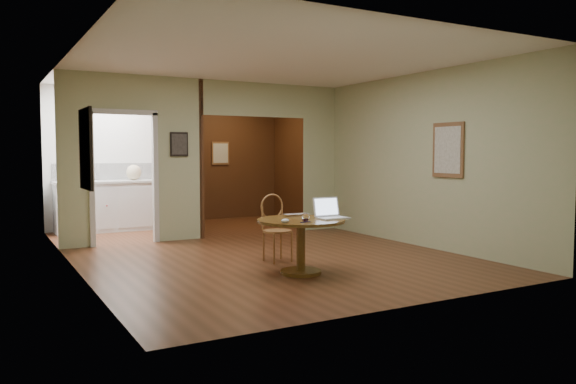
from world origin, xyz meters
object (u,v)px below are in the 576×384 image
dining_table (301,233)px  chair (275,224)px  closed_laptop (299,215)px  open_laptop (330,213)px

dining_table → chair: bearing=82.8°
chair → closed_laptop: bearing=-89.5°
dining_table → chair: 0.87m
dining_table → closed_laptop: size_ratio=3.17×
closed_laptop → chair: bearing=94.0°
open_laptop → closed_laptop: bearing=119.0°
dining_table → chair: size_ratio=1.17×
dining_table → closed_laptop: bearing=64.6°
chair → closed_laptop: chair is taller
dining_table → closed_laptop: closed_laptop is taller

